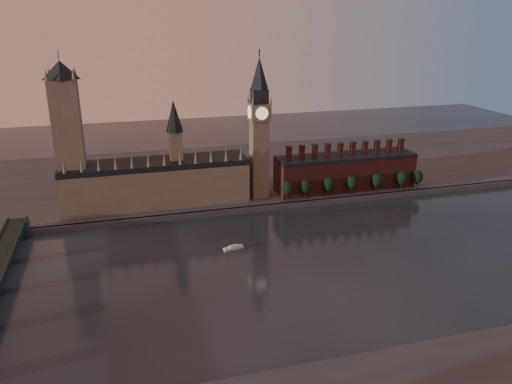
% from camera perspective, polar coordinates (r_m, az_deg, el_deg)
% --- Properties ---
extents(ground, '(900.00, 900.00, 0.00)m').
position_cam_1_polar(ground, '(279.35, 4.66, -8.84)').
color(ground, black).
rests_on(ground, ground).
extents(north_bank, '(900.00, 182.00, 4.00)m').
position_cam_1_polar(north_bank, '(437.19, -3.38, 2.08)').
color(north_bank, '#48484D').
rests_on(north_bank, ground).
extents(palace_of_westminster, '(130.00, 30.30, 74.00)m').
position_cam_1_polar(palace_of_westminster, '(362.92, -11.23, 1.33)').
color(palace_of_westminster, '#7B6C58').
rests_on(palace_of_westminster, north_bank).
extents(victoria_tower, '(24.00, 24.00, 108.00)m').
position_cam_1_polar(victoria_tower, '(354.11, -20.67, 6.29)').
color(victoria_tower, '#7B6C58').
rests_on(victoria_tower, north_bank).
extents(big_ben, '(15.00, 15.00, 107.00)m').
position_cam_1_polar(big_ben, '(361.74, 0.37, 7.43)').
color(big_ben, '#7B6C58').
rests_on(big_ben, north_bank).
extents(chimney_block, '(110.00, 25.00, 37.00)m').
position_cam_1_polar(chimney_block, '(396.02, 10.14, 2.35)').
color(chimney_block, maroon).
rests_on(chimney_block, north_bank).
extents(embankment_tree_0, '(8.60, 8.60, 14.88)m').
position_cam_1_polar(embankment_tree_0, '(364.54, 3.62, 0.41)').
color(embankment_tree_0, black).
rests_on(embankment_tree_0, north_bank).
extents(embankment_tree_1, '(8.60, 8.60, 14.88)m').
position_cam_1_polar(embankment_tree_1, '(369.12, 5.66, 0.59)').
color(embankment_tree_1, black).
rests_on(embankment_tree_1, north_bank).
extents(embankment_tree_2, '(8.60, 8.60, 14.88)m').
position_cam_1_polar(embankment_tree_2, '(376.12, 8.27, 0.84)').
color(embankment_tree_2, black).
rests_on(embankment_tree_2, north_bank).
extents(embankment_tree_3, '(8.60, 8.60, 14.88)m').
position_cam_1_polar(embankment_tree_3, '(383.71, 10.90, 1.07)').
color(embankment_tree_3, black).
rests_on(embankment_tree_3, north_bank).
extents(embankment_tree_4, '(8.60, 8.60, 14.88)m').
position_cam_1_polar(embankment_tree_4, '(392.84, 13.65, 1.30)').
color(embankment_tree_4, black).
rests_on(embankment_tree_4, north_bank).
extents(embankment_tree_5, '(8.60, 8.60, 14.88)m').
position_cam_1_polar(embankment_tree_5, '(402.95, 16.33, 1.51)').
color(embankment_tree_5, black).
rests_on(embankment_tree_5, north_bank).
extents(embankment_tree_6, '(8.60, 8.60, 14.88)m').
position_cam_1_polar(embankment_tree_6, '(410.48, 17.96, 1.67)').
color(embankment_tree_6, black).
rests_on(embankment_tree_6, north_bank).
extents(river_boat, '(12.54, 5.87, 2.42)m').
position_cam_1_polar(river_boat, '(301.42, -2.60, -6.37)').
color(river_boat, silver).
rests_on(river_boat, ground).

